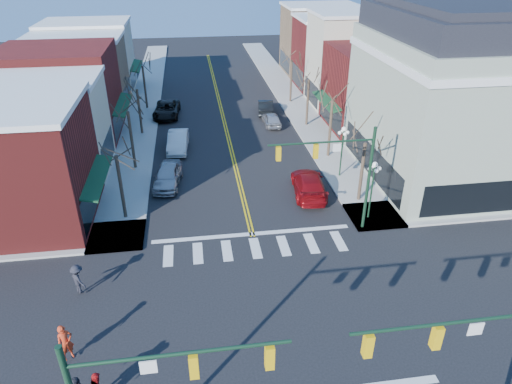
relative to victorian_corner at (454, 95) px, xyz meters
name	(u,v)px	position (x,y,z in m)	size (l,w,h in m)	color
ground	(273,319)	(-16.50, -14.50, -6.66)	(160.00, 160.00, 0.00)	black
sidewalk_left	(132,163)	(-25.25, 5.50, -6.58)	(3.50, 70.00, 0.15)	#9E9B93
sidewalk_right	(328,151)	(-7.75, 5.50, -6.58)	(3.50, 70.00, 0.15)	#9E9B93
bldg_left_brick_a	(6,168)	(-32.00, -2.75, -2.66)	(10.00, 8.50, 8.00)	maroon
bldg_left_stucco_a	(39,129)	(-32.00, 5.00, -2.91)	(10.00, 7.00, 7.50)	beige
bldg_left_brick_b	(61,94)	(-32.00, 13.00, -2.41)	(10.00, 9.00, 8.50)	maroon
bldg_left_tan	(78,76)	(-32.00, 21.25, -2.76)	(10.00, 7.50, 7.80)	#8E6E4E
bldg_left_stucco_b	(90,58)	(-32.00, 29.00, -2.56)	(10.00, 8.00, 8.20)	beige
bldg_right_brick_a	(381,88)	(-1.00, 11.25, -2.66)	(10.00, 8.50, 8.00)	maroon
bldg_right_stucco	(356,61)	(-1.00, 19.00, -1.66)	(10.00, 7.00, 10.00)	beige
bldg_right_brick_b	(336,54)	(-1.00, 26.50, -2.41)	(10.00, 8.00, 8.50)	maroon
bldg_right_tan	(319,40)	(-1.00, 34.50, -2.16)	(10.00, 8.00, 9.00)	#8E6E4E
victorian_corner	(454,95)	(0.00, 0.00, 0.00)	(12.25, 14.25, 13.30)	#95A08B
traffic_mast_near_right	(478,356)	(-10.95, -21.90, -1.95)	(6.60, 0.28, 7.20)	#14331E
traffic_mast_far_right	(342,167)	(-10.95, -7.10, -1.95)	(6.60, 0.28, 7.20)	#14331E
lamppost_corner	(373,181)	(-8.30, -6.00, -3.70)	(0.36, 0.36, 4.33)	#14331E
lamppost_midblock	(343,143)	(-8.30, 0.50, -3.70)	(0.36, 0.36, 4.33)	#14331E
tree_left_a	(121,188)	(-24.90, -3.50, -4.28)	(0.24, 0.24, 4.76)	#382B21
tree_left_b	(132,141)	(-24.90, 4.50, -4.14)	(0.24, 0.24, 5.04)	#382B21
tree_left_c	(140,112)	(-24.90, 12.50, -4.38)	(0.24, 0.24, 4.55)	#382B21
tree_left_d	(145,88)	(-24.90, 20.50, -4.21)	(0.24, 0.24, 4.90)	#382B21
tree_right_a	(362,173)	(-8.10, -3.50, -4.35)	(0.24, 0.24, 4.62)	#382B21
tree_right_b	(330,129)	(-8.10, 4.50, -4.07)	(0.24, 0.24, 5.18)	#382B21
tree_right_c	(308,103)	(-8.10, 12.50, -4.24)	(0.24, 0.24, 4.83)	#382B21
tree_right_d	(291,82)	(-8.10, 20.50, -4.17)	(0.24, 0.24, 4.97)	#382B21
car_left_near	(168,176)	(-22.09, 1.10, -5.84)	(1.93, 4.79, 1.63)	#A3A2A7
car_left_mid	(178,141)	(-21.31, 8.06, -5.84)	(1.73, 4.95, 1.63)	silver
car_left_far	(167,109)	(-22.57, 17.55, -5.88)	(2.59, 5.61, 1.56)	black
car_right_near	(309,184)	(-11.50, -1.89, -5.85)	(2.27, 5.59, 1.62)	maroon
car_right_mid	(272,119)	(-11.70, 13.10, -5.98)	(1.59, 3.95, 1.35)	#B3B4B8
car_right_far	(265,107)	(-11.70, 16.97, -5.90)	(1.60, 4.58, 1.51)	black
pedestrian_red_a	(66,343)	(-26.19, -15.68, -5.57)	(0.69, 0.45, 1.88)	red
pedestrian_dark_b	(78,279)	(-26.50, -11.12, -5.63)	(1.14, 0.65, 1.76)	black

